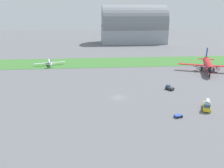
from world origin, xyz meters
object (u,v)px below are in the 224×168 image
at_px(pushback_tug_near_gate, 169,88).
at_px(baggage_cart_by_runway, 178,116).
at_px(fuel_truck_midfield, 207,105).
at_px(airplane_parked_jet_far, 208,65).
at_px(airplane_taxiing_turboprop, 50,62).

height_order(pushback_tug_near_gate, baggage_cart_by_runway, pushback_tug_near_gate).
xyz_separation_m(pushback_tug_near_gate, fuel_truck_midfield, (6.36, -20.66, 0.67)).
relative_size(airplane_parked_jet_far, baggage_cart_by_runway, 10.99).
xyz_separation_m(airplane_taxiing_turboprop, pushback_tug_near_gate, (59.15, -48.64, -1.10)).
bearing_deg(pushback_tug_near_gate, airplane_taxiing_turboprop, 18.14).
xyz_separation_m(airplane_parked_jet_far, pushback_tug_near_gate, (-30.52, -26.75, -3.15)).
distance_m(airplane_taxiing_turboprop, fuel_truck_midfield, 95.36).
height_order(airplane_parked_jet_far, airplane_taxiing_turboprop, airplane_parked_jet_far).
bearing_deg(airplane_taxiing_turboprop, airplane_parked_jet_far, -119.00).
bearing_deg(airplane_taxiing_turboprop, pushback_tug_near_gate, -144.71).
height_order(airplane_taxiing_turboprop, pushback_tug_near_gate, airplane_taxiing_turboprop).
height_order(fuel_truck_midfield, baggage_cart_by_runway, fuel_truck_midfield).
xyz_separation_m(pushback_tug_near_gate, baggage_cart_by_runway, (-5.61, -25.56, -0.34)).
distance_m(pushback_tug_near_gate, baggage_cart_by_runway, 26.17).
xyz_separation_m(airplane_taxiing_turboprop, fuel_truck_midfield, (65.51, -69.30, -0.44)).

